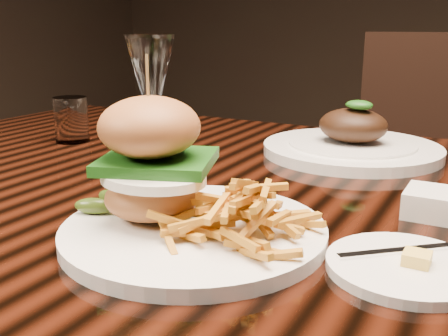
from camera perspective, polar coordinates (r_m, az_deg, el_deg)
The scene contains 8 objects.
dining_table at distance 0.78m, azimuth 6.13°, elevation -7.31°, with size 1.60×0.90×0.75m.
burger_plate at distance 0.56m, azimuth -4.12°, elevation -2.77°, with size 0.28×0.28×0.19m.
side_saucer at distance 0.52m, azimuth 19.11°, elevation -10.08°, with size 0.15×0.15×0.02m.
ramekin at distance 0.67m, azimuth 21.98°, elevation -3.60°, with size 0.07×0.07×0.03m, color white.
wine_glass at distance 0.81m, azimuth -7.94°, elevation 10.34°, with size 0.08×0.08×0.21m.
water_tumbler at distance 1.06m, azimuth -16.29°, elevation 5.09°, with size 0.06×0.06×0.09m, color white.
far_dish at distance 0.95m, azimuth 13.75°, elevation 2.55°, with size 0.31×0.31×0.10m.
chair_far at distance 1.62m, azimuth 21.55°, elevation -1.21°, with size 0.49×0.50×0.95m.
Camera 1 is at (0.27, -0.67, 0.97)m, focal length 42.00 mm.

